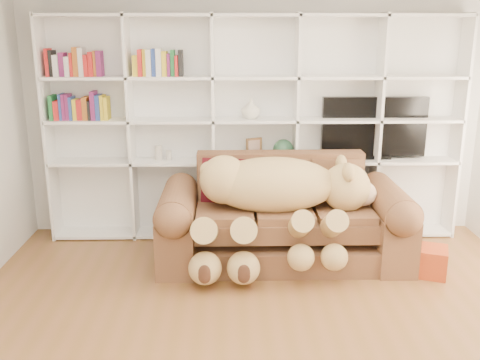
{
  "coord_description": "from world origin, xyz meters",
  "views": [
    {
      "loc": [
        -0.28,
        -3.35,
        2.23
      ],
      "look_at": [
        -0.17,
        1.63,
        0.82
      ],
      "focal_mm": 40.0,
      "sensor_mm": 36.0,
      "label": 1
    }
  ],
  "objects_px": {
    "sofa": "(283,222)",
    "tv": "(374,128)",
    "teddy_bear": "(275,198)",
    "gift_box": "(428,261)"
  },
  "relations": [
    {
      "from": "sofa",
      "to": "tv",
      "type": "relative_size",
      "value": 2.12
    },
    {
      "from": "sofa",
      "to": "teddy_bear",
      "type": "distance_m",
      "value": 0.39
    },
    {
      "from": "teddy_bear",
      "to": "sofa",
      "type": "bearing_deg",
      "value": 60.05
    },
    {
      "from": "teddy_bear",
      "to": "gift_box",
      "type": "distance_m",
      "value": 1.56
    },
    {
      "from": "sofa",
      "to": "tv",
      "type": "height_order",
      "value": "tv"
    },
    {
      "from": "teddy_bear",
      "to": "gift_box",
      "type": "xyz_separation_m",
      "value": [
        1.44,
        -0.19,
        -0.57
      ]
    },
    {
      "from": "tv",
      "to": "sofa",
      "type": "bearing_deg",
      "value": -145.49
    },
    {
      "from": "teddy_bear",
      "to": "gift_box",
      "type": "height_order",
      "value": "teddy_bear"
    },
    {
      "from": "teddy_bear",
      "to": "tv",
      "type": "xyz_separation_m",
      "value": [
        1.15,
        0.93,
        0.49
      ]
    },
    {
      "from": "teddy_bear",
      "to": "tv",
      "type": "distance_m",
      "value": 1.56
    }
  ]
}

